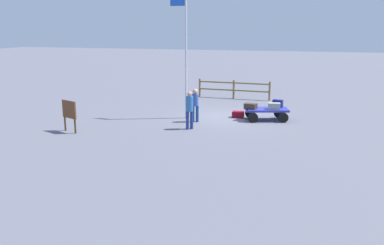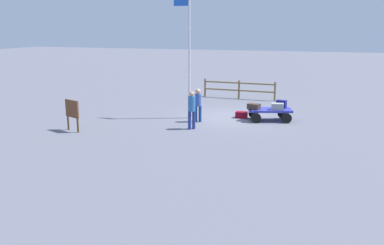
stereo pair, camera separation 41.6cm
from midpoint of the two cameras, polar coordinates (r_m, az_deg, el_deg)
The scene contains 11 objects.
ground_plane at distance 20.78m, azimuth 6.12°, elevation 0.71°, with size 120.00×120.00×0.00m, color slate.
luggage_cart at distance 20.21m, azimuth 11.02°, elevation 1.43°, with size 2.22×1.69×0.57m.
suitcase_tan at distance 20.55m, azimuth 12.60°, elevation 2.46°, with size 0.50×0.37×0.36m.
suitcase_maroon at distance 20.02m, azimuth 12.12°, elevation 2.13°, with size 0.61×0.48×0.30m.
suitcase_navy at distance 19.98m, azimuth 8.98°, elevation 2.17°, with size 0.62×0.49×0.26m.
suitcase_grey at distance 20.67m, azimuth 7.31°, elevation 1.04°, with size 0.57×0.41×0.30m.
worker_lead at distance 18.08m, azimuth 0.62°, elevation 2.00°, with size 0.44×0.44×1.65m.
worker_trailing at distance 19.50m, azimuth 1.43°, elevation 2.67°, with size 0.37×0.37×1.56m.
flagpole at distance 20.08m, azimuth 0.06°, elevation 10.16°, with size 0.82×0.10×5.94m.
signboard at distance 18.38m, azimuth -15.34°, elevation 1.49°, with size 0.86×0.41×1.34m.
wooden_fence at distance 26.15m, azimuth 6.85°, elevation 4.67°, with size 4.56×0.30×1.15m.
Camera 2 is at (-4.69, 19.75, 4.33)m, focal length 39.30 mm.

